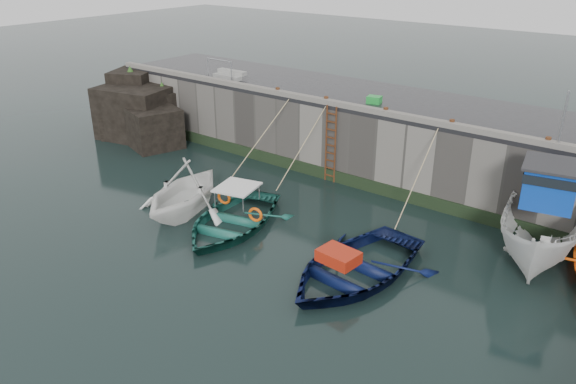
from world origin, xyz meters
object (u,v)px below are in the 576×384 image
Objects in this scene: boat_far_white at (541,226)px; bollard_a at (278,91)px; boat_near_blue at (232,227)px; ladder at (331,145)px; boat_near_navy at (354,275)px; fish_crate at (374,100)px; bollard_c at (386,111)px; bollard_e at (548,141)px; bollard_d at (452,123)px; bollard_b at (326,100)px; boat_near_white at (185,211)px.

boat_far_white is 11.87m from bollard_a.
boat_near_blue is at bearing -66.15° from bollard_a.
ladder is 0.64× the size of boat_near_blue.
fish_crate is (-3.61, 7.16, 3.30)m from boat_near_navy.
bollard_a is 5.20m from bollard_c.
bollard_e is (8.00, 0.34, 1.71)m from ladder.
ladder is 5.87× the size of fish_crate.
fish_crate is at bearing 65.26° from boat_near_blue.
bollard_d is at bearing 93.79° from boat_near_navy.
bollard_b is at bearing 180.00° from bollard_c.
bollard_d is (2.60, 0.00, 0.00)m from bollard_c.
boat_far_white is at bearing -19.68° from bollard_d.
boat_near_navy is at bearing -91.60° from bollard_d.
boat_far_white reaches higher than bollard_e.
boat_near_white is 15.49× the size of bollard_a.
ladder is at bearing 49.24° from boat_near_white.
boat_near_navy is (7.23, 0.06, 0.00)m from boat_near_white.
boat_near_navy reaches higher than boat_near_blue.
boat_near_navy is at bearing -67.76° from bollard_c.
ladder is at bearing -176.00° from bollard_d.
fish_crate reaches higher than boat_near_blue.
bollard_b is at bearing 180.00° from bollard_e.
bollard_c reaches higher than boat_near_white.
bollard_c is (1.18, -1.21, -0.00)m from fish_crate.
boat_near_navy is (4.63, -5.62, -1.59)m from ladder.
bollard_a is 1.00× the size of bollard_c.
bollard_b is (-5.13, 5.95, 3.30)m from boat_near_navy.
bollard_d is at bearing 0.00° from bollard_c.
bollard_e is (8.50, 0.00, 0.00)m from bollard_b.
boat_near_blue is 17.72× the size of bollard_c.
bollard_c reaches higher than boat_near_navy.
bollard_d is (0.17, 5.95, 3.30)m from boat_near_navy.
bollard_a is at bearing 173.62° from ladder.
boat_near_navy is 19.08× the size of bollard_d.
boat_far_white is 22.75× the size of bollard_a.
ladder is 1.81m from bollard_b.
boat_near_navy is 8.67m from fish_crate.
ladder is at bearing -177.60° from bollard_e.
bollard_d is (5.20, 5.88, 3.30)m from boat_near_blue.
bollard_a is at bearing 180.00° from bollard_b.
boat_near_white is at bearing -128.59° from bollard_c.
bollard_a is at bearing 147.45° from boat_near_navy.
fish_crate reaches higher than bollard_a.
ladder is 11.43× the size of bollard_c.
bollard_c is at bearing 0.00° from bollard_b.
bollard_d is (-3.77, 1.35, 2.30)m from boat_far_white.
fish_crate reaches higher than bollard_c.
bollard_e reaches higher than boat_near_navy.
bollard_a and bollard_c have the same top height.
boat_near_blue is (2.20, 0.13, 0.00)m from boat_near_white.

